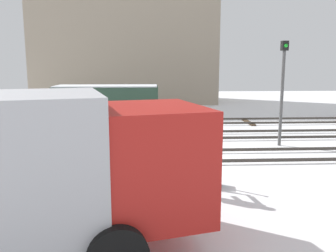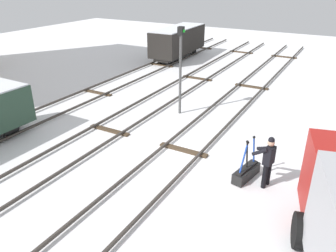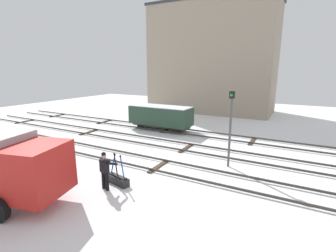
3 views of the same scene
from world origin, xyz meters
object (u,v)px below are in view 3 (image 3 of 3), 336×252
at_px(signal_post, 231,122).
at_px(freight_car_near_switch, 161,116).
at_px(switch_lever_frame, 118,179).
at_px(rail_worker, 105,168).

bearing_deg(signal_post, freight_car_near_switch, 143.78).
xyz_separation_m(signal_post, freight_car_near_switch, (-7.33, 5.37, -1.24)).
relative_size(switch_lever_frame, rail_worker, 0.85).
bearing_deg(switch_lever_frame, freight_car_near_switch, 121.35).
bearing_deg(rail_worker, freight_car_near_switch, 119.67).
bearing_deg(signal_post, switch_lever_frame, -130.81).
bearing_deg(switch_lever_frame, signal_post, 60.95).
distance_m(rail_worker, signal_post, 6.61).
bearing_deg(switch_lever_frame, rail_worker, -88.56).
distance_m(switch_lever_frame, rail_worker, 0.96).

